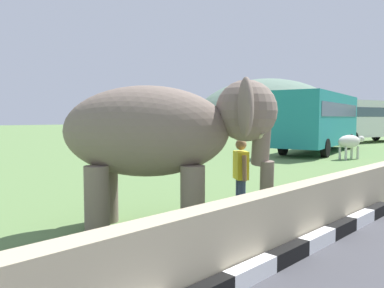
# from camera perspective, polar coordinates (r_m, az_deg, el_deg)

# --- Properties ---
(barrier_parapet) EXTENTS (28.00, 0.36, 1.00)m
(barrier_parapet) POSITION_cam_1_polar(r_m,az_deg,el_deg) (4.63, -0.30, -16.15)
(barrier_parapet) COLOR tan
(barrier_parapet) RESTS_ON ground_plane
(elephant) EXTENTS (3.85, 3.82, 2.80)m
(elephant) POSITION_cam_1_polar(r_m,az_deg,el_deg) (7.12, -3.88, 1.66)
(elephant) COLOR #76665A
(elephant) RESTS_ON ground_plane
(person_handler) EXTENTS (0.45, 0.57, 1.66)m
(person_handler) POSITION_cam_1_polar(r_m,az_deg,el_deg) (7.96, 7.34, -4.49)
(person_handler) COLOR navy
(person_handler) RESTS_ON ground_plane
(bus_teal) EXTENTS (10.18, 4.44, 3.50)m
(bus_teal) POSITION_cam_1_polar(r_m,az_deg,el_deg) (24.41, 18.67, 3.75)
(bus_teal) COLOR teal
(bus_teal) RESTS_ON ground_plane
(bus_white) EXTENTS (10.26, 4.99, 3.50)m
(bus_white) POSITION_cam_1_polar(r_m,az_deg,el_deg) (35.52, 24.70, 3.60)
(bus_white) COLOR silver
(bus_white) RESTS_ON ground_plane
(cow_near) EXTENTS (1.93, 0.98, 1.23)m
(cow_near) POSITION_cam_1_polar(r_m,az_deg,el_deg) (20.63, 22.64, 0.28)
(cow_near) COLOR beige
(cow_near) RESTS_ON ground_plane
(hill_east) EXTENTS (30.88, 24.71, 17.47)m
(hill_east) POSITION_cam_1_polar(r_m,az_deg,el_deg) (67.09, 11.56, 2.12)
(hill_east) COLOR slate
(hill_east) RESTS_ON ground_plane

